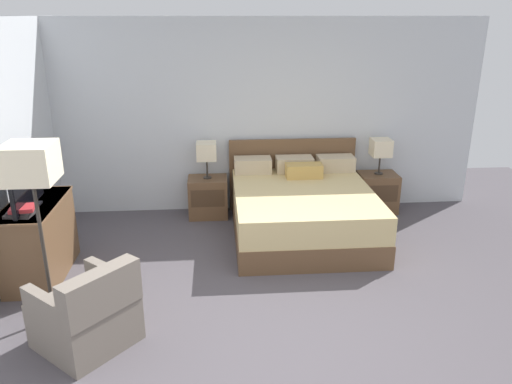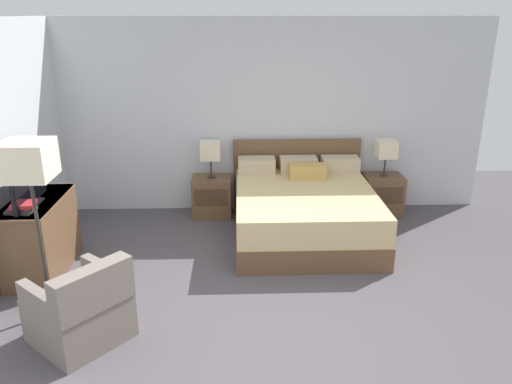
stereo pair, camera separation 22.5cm
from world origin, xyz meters
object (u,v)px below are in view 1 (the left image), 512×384
(dresser, at_px, (39,239))
(table_lamp_right, at_px, (381,148))
(book_red_cover, at_px, (20,214))
(nightstand_left, at_px, (208,197))
(nightstand_right, at_px, (377,192))
(table_lamp_left, at_px, (207,152))
(book_small_top, at_px, (22,208))
(floor_lamp, at_px, (31,171))
(bed, at_px, (302,210))
(book_blue_cover, at_px, (21,212))
(armchair_by_window, at_px, (87,315))
(tv, at_px, (26,184))

(dresser, bearing_deg, table_lamp_right, 20.38)
(book_red_cover, bearing_deg, nightstand_left, 46.45)
(table_lamp_right, bearing_deg, nightstand_right, -90.00)
(table_lamp_left, distance_m, book_small_top, 2.51)
(floor_lamp, bearing_deg, dresser, 112.72)
(book_small_top, xyz_separation_m, floor_lamp, (0.34, -0.52, 0.52))
(bed, bearing_deg, floor_lamp, -146.97)
(nightstand_right, bearing_deg, book_blue_cover, -155.79)
(armchair_by_window, bearing_deg, table_lamp_right, 39.97)
(tv, bearing_deg, nightstand_right, 21.54)
(book_small_top, bearing_deg, armchair_by_window, -51.01)
(tv, height_order, floor_lamp, floor_lamp)
(nightstand_left, relative_size, table_lamp_right, 1.10)
(table_lamp_left, distance_m, book_blue_cover, 2.53)
(nightstand_right, xyz_separation_m, book_small_top, (-4.06, -1.84, 0.61))
(table_lamp_left, xyz_separation_m, dresser, (-1.73, -1.52, -0.49))
(bed, relative_size, tv, 2.56)
(book_small_top, relative_size, floor_lamp, 0.13)
(armchair_by_window, xyz_separation_m, floor_lamp, (-0.42, 0.41, 1.12))
(book_blue_cover, distance_m, book_small_top, 0.04)
(nightstand_left, distance_m, book_blue_cover, 2.59)
(table_lamp_left, xyz_separation_m, book_red_cover, (-1.74, -1.84, -0.09))
(nightstand_right, height_order, armchair_by_window, armchair_by_window)
(nightstand_right, distance_m, book_small_top, 4.50)
(nightstand_right, distance_m, book_red_cover, 4.52)
(book_red_cover, distance_m, floor_lamp, 0.87)
(table_lamp_left, xyz_separation_m, book_small_top, (-1.71, -1.84, -0.03))
(book_small_top, bearing_deg, dresser, 93.31)
(bed, bearing_deg, table_lamp_left, 149.20)
(nightstand_left, bearing_deg, book_blue_cover, -133.35)
(dresser, relative_size, book_small_top, 4.99)
(tv, height_order, book_blue_cover, tv)
(armchair_by_window, bearing_deg, floor_lamp, 135.77)
(book_small_top, bearing_deg, book_blue_cover, 180.00)
(bed, bearing_deg, dresser, -164.33)
(bed, relative_size, floor_lamp, 1.19)
(nightstand_left, relative_size, book_small_top, 2.51)
(floor_lamp, bearing_deg, nightstand_right, 32.33)
(table_lamp_right, xyz_separation_m, book_small_top, (-4.06, -1.84, -0.03))
(bed, height_order, floor_lamp, floor_lamp)
(tv, distance_m, book_blue_cover, 0.30)
(book_blue_cover, xyz_separation_m, armchair_by_window, (0.78, -0.93, -0.57))
(bed, distance_m, table_lamp_left, 1.49)
(nightstand_left, bearing_deg, table_lamp_left, 90.00)
(nightstand_left, relative_size, tv, 0.71)
(armchair_by_window, distance_m, floor_lamp, 1.27)
(nightstand_left, relative_size, nightstand_right, 1.00)
(bed, distance_m, table_lamp_right, 1.49)
(nightstand_right, xyz_separation_m, tv, (-4.08, -1.61, 0.78))
(tv, height_order, book_small_top, tv)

